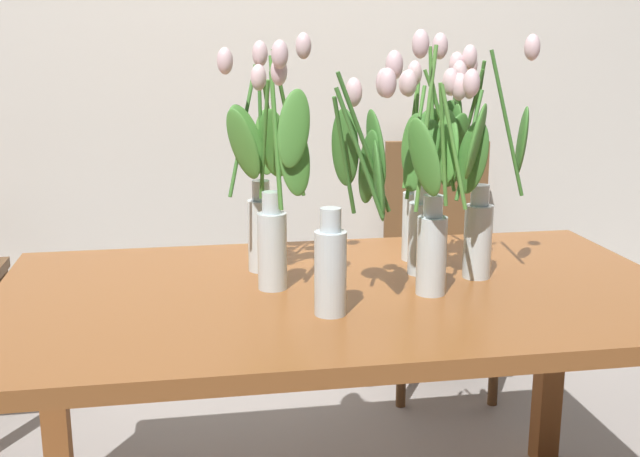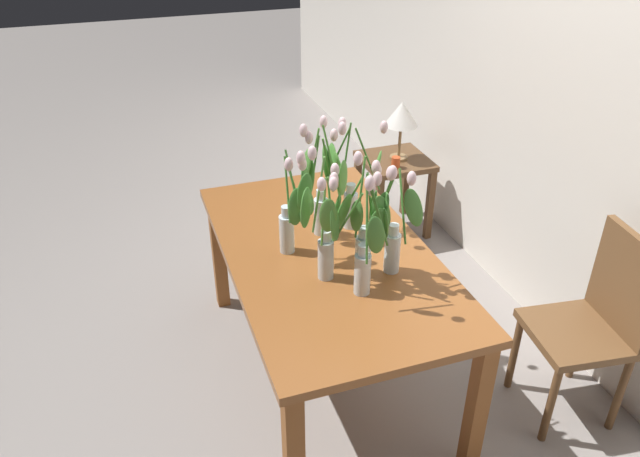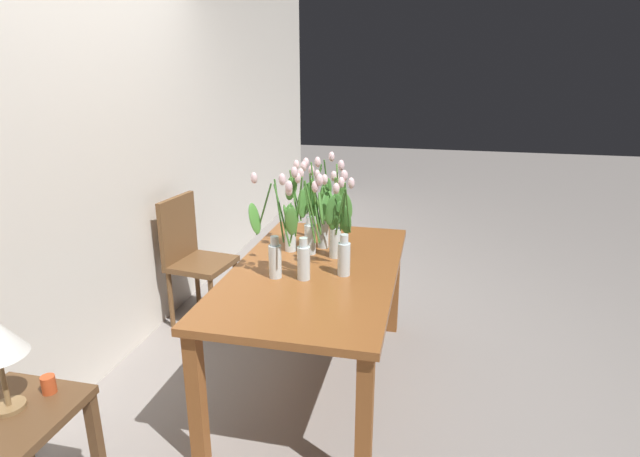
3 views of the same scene
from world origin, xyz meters
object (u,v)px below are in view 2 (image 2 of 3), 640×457
object	(u,v)px
table_lamp	(402,115)
tulip_vase_1	(294,212)
tulip_vase_5	(322,190)
pillar_candle	(396,162)
tulip_vase_0	(349,188)
tulip_vase_3	(362,232)
side_table	(394,174)
tulip_vase_4	(325,236)
tulip_vase_2	(366,244)
dining_table	(327,267)
dining_chair	(595,318)
tulip_vase_6	(390,231)

from	to	relation	value
table_lamp	tulip_vase_1	bearing A→B (deg)	-42.37
tulip_vase_5	pillar_candle	size ratio (longest dim) A/B	7.77
tulip_vase_0	table_lamp	distance (m)	1.29
tulip_vase_3	side_table	world-z (taller)	tulip_vase_3
tulip_vase_0	tulip_vase_3	xyz separation A→B (m)	(0.41, -0.10, 0.01)
tulip_vase_1	table_lamp	distance (m)	1.62
tulip_vase_3	tulip_vase_5	world-z (taller)	same
tulip_vase_1	tulip_vase_4	xyz separation A→B (m)	(0.22, 0.07, -0.01)
tulip_vase_1	table_lamp	bearing A→B (deg)	137.63
tulip_vase_1	tulip_vase_2	world-z (taller)	tulip_vase_2
tulip_vase_2	side_table	bearing A→B (deg)	150.52
dining_table	dining_chair	bearing A→B (deg)	60.70
tulip_vase_0	tulip_vase_5	distance (m)	0.15
tulip_vase_1	tulip_vase_4	bearing A→B (deg)	17.59
dining_table	tulip_vase_1	distance (m)	0.35
dining_chair	pillar_candle	world-z (taller)	dining_chair
tulip_vase_4	tulip_vase_6	distance (m)	0.27
tulip_vase_0	tulip_vase_4	xyz separation A→B (m)	(0.37, -0.25, 0.00)
side_table	tulip_vase_0	bearing A→B (deg)	-35.65
dining_table	tulip_vase_0	size ratio (longest dim) A/B	2.83
tulip_vase_6	side_table	world-z (taller)	tulip_vase_6
dining_chair	tulip_vase_4	bearing A→B (deg)	-108.90
tulip_vase_1	tulip_vase_3	bearing A→B (deg)	40.64
dining_table	tulip_vase_1	xyz separation A→B (m)	(-0.01, -0.15, 0.32)
tulip_vase_3	pillar_candle	bearing A→B (deg)	149.08
tulip_vase_1	dining_chair	distance (m)	1.42
dining_chair	side_table	size ratio (longest dim) A/B	1.69
tulip_vase_6	dining_chair	size ratio (longest dim) A/B	0.57
pillar_candle	dining_chair	bearing A→B (deg)	6.71
dining_table	tulip_vase_4	distance (m)	0.38
tulip_vase_0	tulip_vase_6	size ratio (longest dim) A/B	1.06
tulip_vase_5	table_lamp	size ratio (longest dim) A/B	1.46
tulip_vase_2	side_table	xyz separation A→B (m)	(-1.55, 0.88, -0.54)
tulip_vase_0	dining_table	bearing A→B (deg)	-45.03
tulip_vase_1	tulip_vase_6	world-z (taller)	tulip_vase_1
pillar_candle	side_table	bearing A→B (deg)	155.47
tulip_vase_1	side_table	bearing A→B (deg)	138.36
tulip_vase_5	dining_chair	size ratio (longest dim) A/B	0.63
tulip_vase_1	dining_chair	xyz separation A→B (m)	(0.60, 1.20, -0.44)
tulip_vase_2	tulip_vase_5	world-z (taller)	tulip_vase_5
dining_table	tulip_vase_6	size ratio (longest dim) A/B	2.99
dining_table	tulip_vase_1	size ratio (longest dim) A/B	2.93
tulip_vase_1	side_table	distance (m)	1.69
dining_table	tulip_vase_4	xyz separation A→B (m)	(0.20, -0.08, 0.31)
tulip_vase_1	tulip_vase_3	size ratio (longest dim) A/B	0.94
tulip_vase_3	table_lamp	bearing A→B (deg)	148.90
tulip_vase_1	dining_chair	size ratio (longest dim) A/B	0.59
tulip_vase_4	table_lamp	size ratio (longest dim) A/B	1.48
tulip_vase_3	tulip_vase_4	distance (m)	0.15
pillar_candle	tulip_vase_0	bearing A→B (deg)	-37.05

